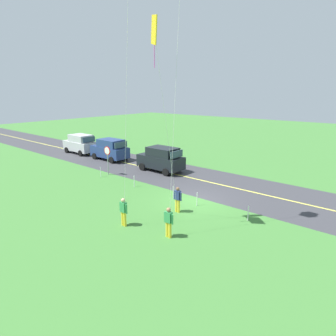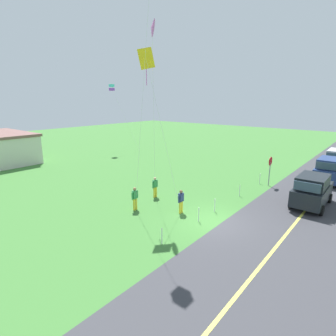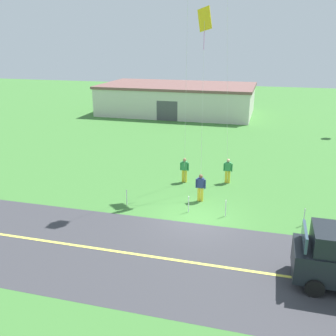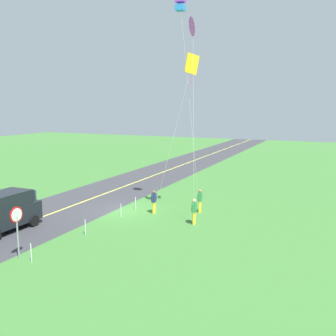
{
  "view_description": "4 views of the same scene",
  "coord_description": "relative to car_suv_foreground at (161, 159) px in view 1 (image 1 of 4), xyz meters",
  "views": [
    {
      "loc": [
        -9.95,
        14.91,
        7.09
      ],
      "look_at": [
        -0.48,
        3.48,
        3.07
      ],
      "focal_mm": 30.11,
      "sensor_mm": 36.0,
      "label": 1
    },
    {
      "loc": [
        -13.61,
        -7.52,
        7.27
      ],
      "look_at": [
        -1.3,
        2.55,
        3.24
      ],
      "focal_mm": 28.78,
      "sensor_mm": 36.0,
      "label": 2
    },
    {
      "loc": [
        3.16,
        -17.39,
        8.72
      ],
      "look_at": [
        -1.88,
        1.29,
        2.16
      ],
      "focal_mm": 40.82,
      "sensor_mm": 36.0,
      "label": 3
    },
    {
      "loc": [
        22.09,
        13.41,
        7.2
      ],
      "look_at": [
        -1.01,
        3.01,
        3.05
      ],
      "focal_mm": 40.78,
      "sensor_mm": 36.0,
      "label": 4
    }
  ],
  "objects": [
    {
      "name": "ground_plane",
      "position": [
        -6.57,
        4.03,
        -1.2
      ],
      "size": [
        120.0,
        120.0,
        0.1
      ],
      "primitive_type": "cube",
      "color": "#3D7533"
    },
    {
      "name": "asphalt_road",
      "position": [
        -6.57,
        0.03,
        -1.15
      ],
      "size": [
        120.0,
        7.0,
        0.0
      ],
      "primitive_type": "cube",
      "color": "#38383D",
      "rests_on": "ground"
    },
    {
      "name": "road_centre_stripe",
      "position": [
        -6.57,
        0.03,
        -1.15
      ],
      "size": [
        120.0,
        0.16,
        0.0
      ],
      "primitive_type": "cube",
      "color": "#E5E04C",
      "rests_on": "asphalt_road"
    },
    {
      "name": "car_suv_foreground",
      "position": [
        0.0,
        0.0,
        0.0
      ],
      "size": [
        4.4,
        2.12,
        2.24
      ],
      "color": "black",
      "rests_on": "ground"
    },
    {
      "name": "car_parked_east_near",
      "position": [
        7.18,
        0.11,
        0.0
      ],
      "size": [
        4.4,
        2.12,
        2.24
      ],
      "color": "navy",
      "rests_on": "ground"
    },
    {
      "name": "car_parked_east_far",
      "position": [
        12.52,
        0.23,
        0.0
      ],
      "size": [
        4.4,
        2.12,
        2.24
      ],
      "color": "#B7B7BC",
      "rests_on": "ground"
    },
    {
      "name": "stop_sign",
      "position": [
        2.77,
        3.93,
        0.65
      ],
      "size": [
        0.76,
        0.08,
        2.56
      ],
      "color": "gray",
      "rests_on": "ground"
    },
    {
      "name": "person_adult_near",
      "position": [
        -8.36,
        9.06,
        -0.29
      ],
      "size": [
        0.58,
        0.22,
        1.6
      ],
      "rotation": [
        0.0,
        0.0,
        0.31
      ],
      "color": "yellow",
      "rests_on": "ground"
    },
    {
      "name": "person_adult_companion",
      "position": [
        -6.82,
        6.34,
        -0.29
      ],
      "size": [
        0.58,
        0.22,
        1.6
      ],
      "rotation": [
        0.0,
        0.0,
        2.33
      ],
      "color": "yellow",
      "rests_on": "ground"
    },
    {
      "name": "person_child_watcher",
      "position": [
        -5.68,
        9.64,
        -0.29
      ],
      "size": [
        0.58,
        0.22,
        1.6
      ],
      "rotation": [
        0.0,
        0.0,
        2.97
      ],
      "color": "yellow",
      "rests_on": "ground"
    },
    {
      "name": "kite_blue_mid",
      "position": [
        -7.29,
        8.75,
        8.41
      ],
      "size": [
        0.96,
        2.79,
        10.44
      ],
      "color": "silver",
      "rests_on": "ground"
    },
    {
      "name": "fence_post_0",
      "position": [
        -10.63,
        4.73,
        -0.7
      ],
      "size": [
        0.05,
        0.05,
        0.9
      ],
      "primitive_type": "cylinder",
      "color": "silver",
      "rests_on": "ground"
    },
    {
      "name": "fence_post_1",
      "position": [
        -7.16,
        4.73,
        -0.7
      ],
      "size": [
        0.05,
        0.05,
        0.9
      ],
      "primitive_type": "cylinder",
      "color": "silver",
      "rests_on": "ground"
    },
    {
      "name": "fence_post_2",
      "position": [
        -5.2,
        4.73,
        -0.7
      ],
      "size": [
        0.05,
        0.05,
        0.9
      ],
      "primitive_type": "cylinder",
      "color": "silver",
      "rests_on": "ground"
    },
    {
      "name": "fence_post_3",
      "position": [
        -1.36,
        4.73,
        -0.7
      ],
      "size": [
        0.05,
        0.05,
        0.9
      ],
      "primitive_type": "cylinder",
      "color": "silver",
      "rests_on": "ground"
    },
    {
      "name": "fence_post_4",
      "position": [
        2.8,
        4.73,
        -0.7
      ],
      "size": [
        0.05,
        0.05,
        0.9
      ],
      "primitive_type": "cylinder",
      "color": "silver",
      "rests_on": "ground"
    }
  ]
}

